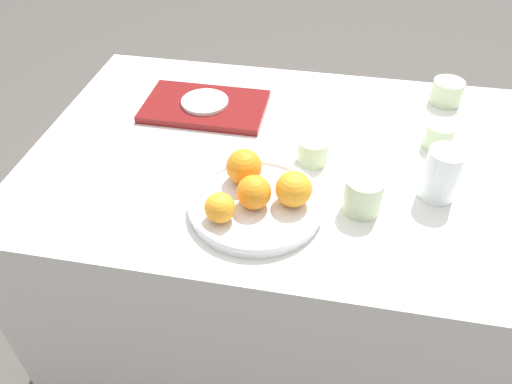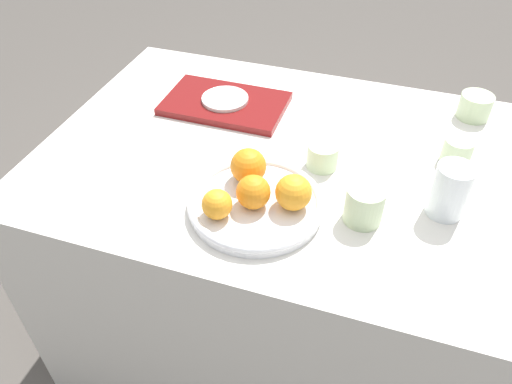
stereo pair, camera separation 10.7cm
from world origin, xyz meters
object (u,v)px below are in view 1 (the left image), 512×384
fruit_platter (256,204)px  cup_2 (447,92)px  orange_1 (244,167)px  serving_tray (205,106)px  cup_3 (363,195)px  orange_0 (292,189)px  side_plate (205,102)px  orange_2 (254,192)px  orange_3 (220,208)px  cup_0 (313,151)px  water_glass (442,174)px  cup_1 (439,136)px

fruit_platter → cup_2: bearing=50.2°
orange_1 → cup_2: (0.49, 0.48, -0.03)m
serving_tray → cup_2: size_ratio=3.89×
serving_tray → cup_3: cup_3 is taller
orange_0 → cup_3: size_ratio=0.94×
orange_1 → side_plate: bearing=119.7°
orange_2 → orange_3: 0.08m
orange_3 → cup_2: 0.80m
orange_2 → cup_0: (0.11, 0.21, -0.03)m
fruit_platter → water_glass: bearing=17.0°
orange_0 → cup_2: bearing=54.6°
orange_2 → side_plate: size_ratio=0.57×
orange_3 → cup_3: size_ratio=0.77×
cup_3 → orange_3: bearing=-159.6°
fruit_platter → cup_0: cup_0 is taller
orange_1 → serving_tray: size_ratio=0.24×
serving_tray → side_plate: 0.02m
orange_1 → water_glass: bearing=7.2°
cup_2 → cup_3: 0.55m
cup_3 → water_glass: bearing=25.3°
fruit_platter → orange_3: orange_3 is taller
orange_3 → cup_0: size_ratio=0.86×
orange_1 → side_plate: size_ratio=0.62×
side_plate → orange_3: bearing=-70.9°
orange_1 → cup_0: 0.20m
orange_1 → cup_1: size_ratio=1.14×
serving_tray → cup_1: (0.63, -0.06, 0.02)m
orange_3 → side_plate: orange_3 is taller
orange_3 → cup_2: orange_3 is taller
fruit_platter → cup_3: cup_3 is taller
orange_3 → cup_3: bearing=20.4°
orange_3 → cup_3: orange_3 is taller
orange_1 → cup_0: orange_1 is taller
serving_tray → cup_2: cup_2 is taller
orange_2 → serving_tray: bearing=119.0°
orange_2 → cup_2: (0.45, 0.55, -0.02)m
orange_2 → orange_3: (-0.06, -0.06, -0.00)m
cup_1 → side_plate: bearing=174.5°
orange_3 → cup_0: 0.31m
cup_1 → cup_3: bearing=-123.8°
orange_2 → serving_tray: orange_2 is taller
serving_tray → water_glass: bearing=-22.7°
side_plate → cup_1: 0.63m
orange_1 → orange_3: size_ratio=1.25×
fruit_platter → orange_1: 0.09m
side_plate → cup_1: bearing=-5.5°
orange_3 → side_plate: (-0.15, 0.44, -0.03)m
orange_2 → cup_3: (0.23, 0.05, -0.02)m
orange_2 → cup_3: 0.24m
cup_2 → cup_3: size_ratio=1.04×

